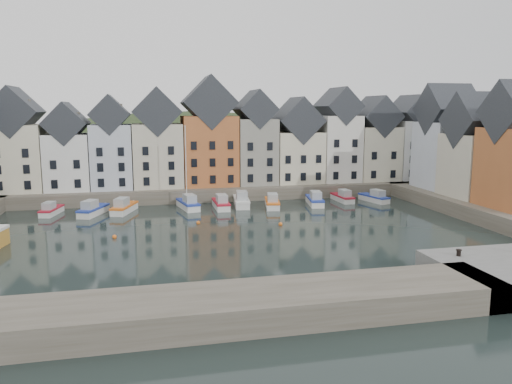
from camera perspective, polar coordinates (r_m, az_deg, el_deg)
name	(u,v)px	position (r m, az deg, el deg)	size (l,w,h in m)	color
ground	(241,238)	(56.68, -1.71, -5.26)	(260.00, 260.00, 0.00)	black
far_quay	(208,189)	(85.53, -5.52, 0.40)	(90.00, 16.00, 2.00)	#4E493C
right_quay	(506,210)	(75.16, 26.71, -1.84)	(14.00, 54.00, 2.00)	#4E493C
near_wall	(156,314)	(34.55, -11.41, -13.56)	(50.00, 6.00, 2.00)	#4E493C
hillside	(195,253)	(114.98, -6.99, -6.96)	(153.60, 70.40, 64.00)	#233118
far_terrace	(228,143)	(83.14, -3.23, 5.63)	(72.37, 8.16, 17.78)	beige
right_terrace	(480,148)	(77.52, 24.21, 4.57)	(8.30, 24.25, 16.36)	silver
mooring_buoys	(201,228)	(61.20, -6.35, -4.07)	(20.50, 5.50, 0.50)	orange
boat_a	(51,210)	(74.40, -22.38, -1.94)	(2.74, 5.59, 2.06)	silver
boat_b	(93,210)	(72.07, -18.17, -1.97)	(4.08, 6.53, 2.40)	silver
boat_c	(124,208)	(72.53, -14.87, -1.73)	(3.85, 6.63, 2.43)	silver
boat_d	(188,204)	(73.34, -7.74, -1.32)	(3.16, 6.69, 12.29)	silver
boat_e	(221,204)	(73.22, -4.01, -1.34)	(1.97, 6.29, 2.41)	silver
boat_f	(241,201)	(74.78, -1.67, -1.04)	(2.93, 7.04, 2.62)	silver
boat_g	(272,203)	(73.90, 1.87, -1.22)	(3.11, 6.52, 2.40)	silver
boat_h	(315,200)	(76.27, 6.75, -0.94)	(3.00, 6.58, 2.43)	silver
boat_i	(343,197)	(79.75, 9.89, -0.61)	(1.99, 5.77, 2.19)	silver
boat_j	(375,198)	(80.51, 13.40, -0.63)	(3.15, 6.02, 2.21)	silver
mooring_bollard	(459,252)	(46.27, 22.16, -6.41)	(0.48, 0.48, 0.56)	black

